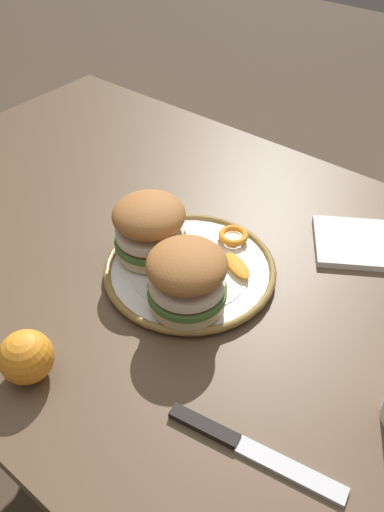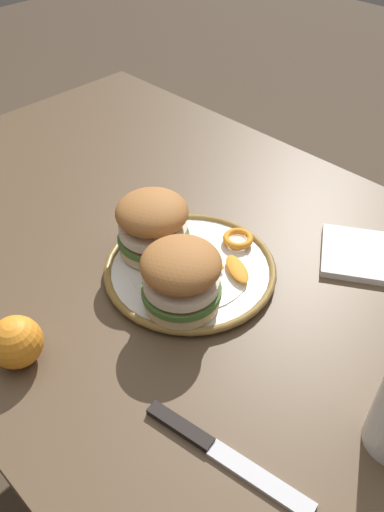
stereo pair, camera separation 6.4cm
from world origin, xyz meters
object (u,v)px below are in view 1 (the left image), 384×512
at_px(sandwich_half_left, 187,277).
at_px(sandwich_half_right, 150,227).
at_px(dinner_plate, 192,270).
at_px(whole_orange, 26,357).
at_px(dining_table, 201,306).
at_px(table_knife, 241,445).

height_order(sandwich_half_left, sandwich_half_right, same).
bearing_deg(dinner_plate, whole_orange, -99.85).
bearing_deg(sandwich_half_left, dining_table, 115.96).
distance_m(dinner_plate, whole_orange, 0.28).
xyz_separation_m(dinner_plate, sandwich_half_left, (0.04, -0.06, 0.06)).
bearing_deg(whole_orange, dinner_plate, 80.15).
height_order(sandwich_half_left, whole_orange, sandwich_half_left).
distance_m(dining_table, sandwich_half_left, 0.20).
bearing_deg(whole_orange, sandwich_half_left, 67.36).
relative_size(dining_table, sandwich_half_right, 9.13).
height_order(dinner_plate, sandwich_half_right, sandwich_half_right).
bearing_deg(table_knife, sandwich_half_right, 149.26).
distance_m(sandwich_half_left, sandwich_half_right, 0.13).
bearing_deg(table_knife, whole_orange, -162.23).
distance_m(whole_orange, table_knife, 0.29).
relative_size(dinner_plate, sandwich_half_left, 1.83).
distance_m(dining_table, sandwich_half_right, 0.19).
xyz_separation_m(sandwich_half_left, sandwich_half_right, (-0.12, 0.05, 0.00)).
relative_size(sandwich_half_right, table_knife, 0.70).
relative_size(dinner_plate, table_knife, 1.24).
xyz_separation_m(dinner_plate, sandwich_half_right, (-0.07, -0.01, 0.06)).
height_order(sandwich_half_right, whole_orange, sandwich_half_right).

